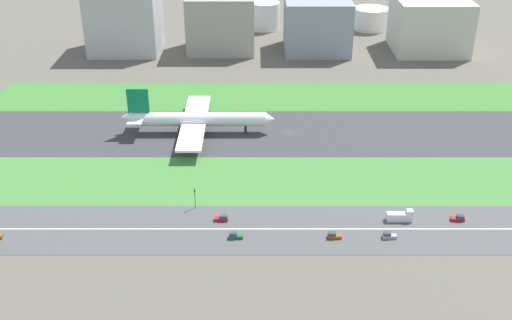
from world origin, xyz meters
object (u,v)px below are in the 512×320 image
at_px(fuel_tank_centre, 316,17).
at_px(airliner, 198,119).
at_px(truck_0, 403,217).
at_px(hangar_building, 224,23).
at_px(terminal_building, 128,20).
at_px(fuel_tank_west, 268,16).
at_px(car_3, 391,236).
at_px(traffic_light, 197,197).
at_px(car_2, 238,236).
at_px(fuel_tank_east, 374,19).
at_px(cargo_warehouse, 433,25).
at_px(car_4, 336,236).
at_px(car_0, 461,219).
at_px(car_1, 224,218).
at_px(office_tower, 320,25).

bearing_deg(fuel_tank_centre, airliner, -111.52).
bearing_deg(truck_0, airliner, 137.05).
bearing_deg(hangar_building, terminal_building, 180.00).
relative_size(truck_0, fuel_tank_west, 0.43).
bearing_deg(car_3, hangar_building, -72.11).
xyz_separation_m(truck_0, fuel_tank_west, (-41.77, 227.00, 6.99)).
bearing_deg(terminal_building, traffic_light, -72.47).
xyz_separation_m(car_2, fuel_tank_east, (80.78, 237.00, 5.83)).
bearing_deg(hangar_building, cargo_warehouse, 0.00).
xyz_separation_m(airliner, traffic_light, (5.10, -60.01, -1.94)).
relative_size(terminal_building, fuel_tank_centre, 1.58).
distance_m(airliner, cargo_warehouse, 170.09).
bearing_deg(car_4, fuel_tank_centre, -93.02).
bearing_deg(traffic_light, car_0, -5.25).
bearing_deg(car_1, office_tower, 75.70).
height_order(airliner, fuel_tank_east, airliner).
xyz_separation_m(truck_0, traffic_light, (-67.94, 7.99, 2.62)).
distance_m(traffic_light, fuel_tank_east, 238.70).
distance_m(traffic_light, fuel_tank_west, 220.61).
height_order(car_2, hangar_building, hangar_building).
relative_size(car_3, car_0, 1.00).
relative_size(car_3, traffic_light, 0.61).
height_order(car_0, cargo_warehouse, cargo_warehouse).
distance_m(car_0, fuel_tank_west, 235.15).
xyz_separation_m(traffic_light, fuel_tank_west, (26.17, 219.01, 4.37)).
height_order(car_2, fuel_tank_west, fuel_tank_west).
bearing_deg(car_0, car_3, -157.99).
bearing_deg(cargo_warehouse, traffic_light, -124.77).
bearing_deg(truck_0, cargo_warehouse, 73.80).
relative_size(car_0, cargo_warehouse, 0.11).
relative_size(car_0, fuel_tank_east, 0.19).
distance_m(terminal_building, fuel_tank_centre, 121.65).
xyz_separation_m(traffic_light, fuel_tank_east, (94.90, 219.01, 2.46)).
bearing_deg(fuel_tank_east, car_2, -108.82).
xyz_separation_m(airliner, truck_0, (73.04, -68.00, -4.56)).
xyz_separation_m(office_tower, fuel_tank_centre, (1.79, 45.00, -7.54)).
height_order(airliner, fuel_tank_centre, airliner).
height_order(car_2, cargo_warehouse, cargo_warehouse).
bearing_deg(fuel_tank_centre, car_2, -100.40).
relative_size(office_tower, fuel_tank_east, 1.63).
bearing_deg(office_tower, fuel_tank_west, 123.37).
bearing_deg(car_0, fuel_tank_west, 105.02).
xyz_separation_m(car_0, truck_0, (-19.13, -0.00, 0.75)).
bearing_deg(fuel_tank_east, fuel_tank_west, 180.00).
xyz_separation_m(car_0, fuel_tank_east, (7.83, 227.00, 5.83)).
bearing_deg(office_tower, fuel_tank_centre, 87.73).
bearing_deg(fuel_tank_west, traffic_light, -96.82).
relative_size(truck_0, office_tower, 0.23).
bearing_deg(fuel_tank_east, traffic_light, -113.43).
relative_size(car_3, cargo_warehouse, 0.11).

